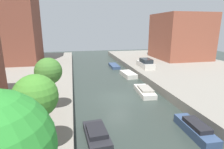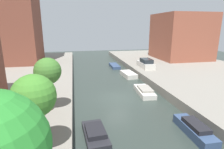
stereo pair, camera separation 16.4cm
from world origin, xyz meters
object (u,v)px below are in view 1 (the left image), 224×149
low_block_right (180,36)px  moored_boat_left_2 (97,134)px  street_tree_1 (36,97)px  moored_boat_right_4 (128,74)px  moored_boat_right_5 (114,66)px  moored_boat_right_3 (145,91)px  parked_car (145,64)px  street_tree_2 (48,72)px  moored_boat_right_2 (195,129)px

low_block_right → moored_boat_left_2: 33.01m
street_tree_1 → moored_boat_right_4: (10.45, 17.78, -3.92)m
moored_boat_left_2 → moored_boat_right_5: moored_boat_left_2 is taller
moored_boat_right_3 → moored_boat_right_5: bearing=91.0°
parked_car → moored_boat_right_5: (-4.17, 5.65, -1.37)m
street_tree_2 → moored_boat_left_2: 6.08m
low_block_right → street_tree_2: low_block_right is taller
moored_boat_left_2 → moored_boat_right_3: size_ratio=0.84×
street_tree_2 → moored_boat_right_5: street_tree_2 is taller
moored_boat_left_2 → moored_boat_right_4: (7.15, 15.54, 0.02)m
low_block_right → moored_boat_right_3: (-14.67, -16.86, -5.35)m
low_block_right → street_tree_1: low_block_right is taller
parked_car → moored_boat_right_4: parked_car is taller
moored_boat_right_2 → moored_boat_right_3: 8.78m
low_block_right → moored_boat_right_2: 29.78m
low_block_right → street_tree_1: bearing=-132.7°
street_tree_2 → moored_boat_right_3: street_tree_2 is taller
moored_boat_left_2 → moored_boat_right_4: moored_boat_left_2 is taller
street_tree_2 → moored_boat_right_5: size_ratio=0.99×
street_tree_1 → moored_boat_left_2: street_tree_1 is taller
parked_car → moored_boat_right_5: 7.16m
moored_boat_right_3 → moored_boat_right_5: size_ratio=0.98×
moored_boat_right_2 → moored_boat_right_5: moored_boat_right_2 is taller
street_tree_1 → parked_car: street_tree_1 is taller
street_tree_1 → parked_car: size_ratio=0.95×
street_tree_2 → moored_boat_right_3: (10.05, 4.48, -3.96)m
parked_car → moored_boat_right_3: parked_car is taller
moored_boat_right_3 → moored_boat_right_2: bearing=-87.2°
moored_boat_left_2 → moored_boat_right_2: 7.26m
moored_boat_right_2 → low_block_right: bearing=60.9°
moored_boat_right_2 → moored_boat_right_3: bearing=92.8°
low_block_right → parked_car: low_block_right is taller
low_block_right → moored_boat_right_5: bearing=-173.3°
street_tree_1 → moored_boat_right_2: street_tree_1 is taller
low_block_right → moored_boat_right_2: low_block_right is taller
street_tree_1 → street_tree_2: 5.45m
moored_boat_left_2 → moored_boat_right_2: size_ratio=0.89×
parked_car → moored_boat_right_2: parked_car is taller
moored_boat_left_2 → moored_boat_right_5: bearing=74.1°
low_block_right → moored_boat_right_3: bearing=-131.0°
street_tree_2 → moored_boat_right_4: size_ratio=1.13×
moored_boat_right_5 → street_tree_1: bearing=-111.3°
street_tree_1 → moored_boat_right_4: size_ratio=1.15×
moored_boat_left_2 → street_tree_1: bearing=-145.8°
street_tree_1 → moored_boat_right_3: (10.05, 9.93, -3.91)m
street_tree_1 → moored_boat_left_2: (3.30, 2.24, -3.93)m
street_tree_2 → moored_boat_left_2: bearing=-44.1°
street_tree_2 → moored_boat_right_4: bearing=49.7°
street_tree_2 → moored_boat_right_4: 16.64m
moored_boat_right_4 → moored_boat_right_5: bearing=95.3°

